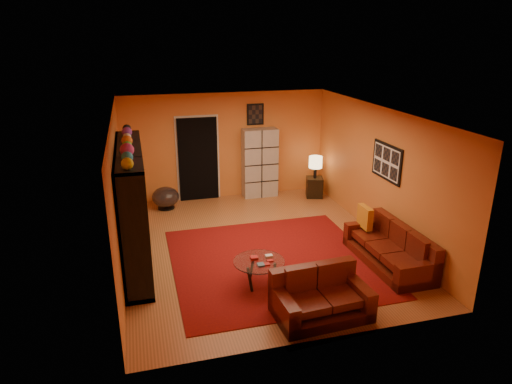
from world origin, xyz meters
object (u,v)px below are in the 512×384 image
object	(u,v)px
sofa	(392,249)
coffee_table	(259,264)
entertainment_unit	(133,207)
loveseat	(319,296)
side_table	(314,187)
storage_cabinet	(260,163)
bowl_chair	(166,197)
tv	(136,208)
table_lamp	(316,163)

from	to	relation	value
sofa	coffee_table	world-z (taller)	sofa
sofa	entertainment_unit	bearing A→B (deg)	162.42
loveseat	side_table	size ratio (longest dim) A/B	2.82
sofa	storage_cabinet	distance (m)	4.36
entertainment_unit	bowl_chair	size ratio (longest dim) A/B	4.75
tv	bowl_chair	xyz separation A→B (m)	(0.66, 2.45, -0.71)
tv	loveseat	world-z (taller)	tv
sofa	bowl_chair	distance (m)	5.32
tv	side_table	bearing A→B (deg)	-62.09
table_lamp	bowl_chair	bearing A→B (deg)	177.86
sofa	coffee_table	size ratio (longest dim) A/B	2.32
bowl_chair	side_table	world-z (taller)	bowl_chair
table_lamp	coffee_table	bearing A→B (deg)	-123.58
coffee_table	side_table	size ratio (longest dim) A/B	1.68
entertainment_unit	loveseat	distance (m)	3.60
side_table	table_lamp	bearing A→B (deg)	180.00
tv	loveseat	size ratio (longest dim) A/B	0.67
sofa	side_table	distance (m)	3.68
tv	entertainment_unit	bearing A→B (deg)	137.27
storage_cabinet	table_lamp	bearing A→B (deg)	-18.98
loveseat	bowl_chair	size ratio (longest dim) A/B	2.23
entertainment_unit	coffee_table	size ratio (longest dim) A/B	3.57
bowl_chair	table_lamp	distance (m)	3.75
sofa	bowl_chair	bearing A→B (deg)	133.17
storage_cabinet	bowl_chair	world-z (taller)	storage_cabinet
tv	storage_cabinet	distance (m)	4.10
sofa	bowl_chair	world-z (taller)	sofa
tv	bowl_chair	world-z (taller)	tv
storage_cabinet	table_lamp	xyz separation A→B (m)	(1.31, -0.44, 0.03)
coffee_table	bowl_chair	bearing A→B (deg)	107.19
tv	coffee_table	xyz separation A→B (m)	(1.86, -1.45, -0.61)
coffee_table	storage_cabinet	xyz separation A→B (m)	(1.18, 4.19, 0.48)
tv	loveseat	bearing A→B (deg)	-134.78
side_table	coffee_table	bearing A→B (deg)	-123.58
sofa	loveseat	world-z (taller)	same
tv	coffee_table	world-z (taller)	tv
side_table	bowl_chair	bearing A→B (deg)	177.86
tv	table_lamp	size ratio (longest dim) A/B	1.72
entertainment_unit	sofa	distance (m)	4.66
bowl_chair	entertainment_unit	bearing A→B (deg)	-105.83
bowl_chair	side_table	xyz separation A→B (m)	(3.70, -0.14, -0.03)
storage_cabinet	table_lamp	world-z (taller)	storage_cabinet
sofa	loveseat	bearing A→B (deg)	-150.29
sofa	bowl_chair	size ratio (longest dim) A/B	3.09
side_table	table_lamp	world-z (taller)	table_lamp
entertainment_unit	storage_cabinet	size ratio (longest dim) A/B	1.74
entertainment_unit	sofa	bearing A→B (deg)	-16.70
entertainment_unit	sofa	size ratio (longest dim) A/B	1.54
entertainment_unit	bowl_chair	world-z (taller)	entertainment_unit
tv	storage_cabinet	size ratio (longest dim) A/B	0.55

